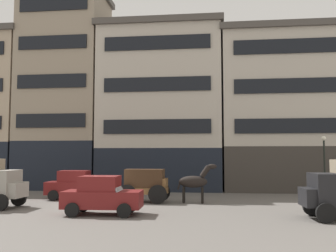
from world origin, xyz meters
TOP-DOWN VIEW (x-y plane):
  - ground_plane at (0.00, 0.00)m, footprint 120.00×120.00m
  - building_center_left at (-6.34, 10.23)m, footprint 7.32×5.92m
  - building_center_right at (2.19, 10.23)m, footprint 10.44×5.92m
  - building_far_right at (12.25, 10.23)m, footprint 10.39×5.92m
  - cargo_wagon at (2.39, 1.49)m, footprint 2.94×1.57m
  - draft_horse at (5.34, 1.49)m, footprint 2.35×0.64m
  - sedan_dark at (-2.29, 2.45)m, footprint 3.80×2.06m
  - sedan_light at (1.12, -3.32)m, footprint 3.75×1.96m
  - streetlamp_curbside at (13.96, 5.60)m, footprint 0.32×0.32m

SIDE VIEW (x-z plane):
  - ground_plane at x=0.00m, z-range 0.00..0.00m
  - sedan_dark at x=-2.29m, z-range 0.00..1.83m
  - sedan_light at x=1.12m, z-range 0.00..1.83m
  - cargo_wagon at x=2.39m, z-range 0.16..2.14m
  - draft_horse at x=5.34m, z-range 0.12..2.42m
  - streetlamp_curbside at x=13.96m, z-range 0.61..4.73m
  - building_far_right at x=12.25m, z-range 0.04..13.02m
  - building_center_right at x=2.19m, z-range 0.04..13.77m
  - building_center_left at x=-6.34m, z-range 0.05..17.23m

